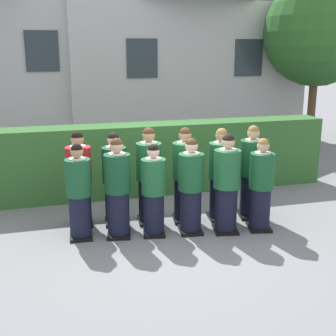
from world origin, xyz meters
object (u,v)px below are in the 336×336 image
(student_front_row_2, at_px, (154,192))
(student_rear_row_3, at_px, (185,177))
(student_front_row_3, at_px, (191,188))
(student_front_row_0, at_px, (79,194))
(student_rear_row_4, at_px, (220,176))
(student_rear_row_5, at_px, (251,174))
(student_front_row_4, at_px, (227,186))
(student_in_red_blazer, at_px, (79,181))
(student_rear_row_1, at_px, (115,181))
(student_front_row_5, at_px, (261,187))
(student_front_row_1, at_px, (118,190))
(student_rear_row_2, at_px, (149,178))

(student_front_row_2, relative_size, student_rear_row_3, 0.90)
(student_front_row_3, bearing_deg, student_front_row_0, 171.94)
(student_front_row_0, xyz_separation_m, student_rear_row_4, (2.49, 0.19, 0.05))
(student_front_row_2, xyz_separation_m, student_rear_row_5, (1.89, 0.33, 0.08))
(student_front_row_4, bearing_deg, student_front_row_3, 168.00)
(student_front_row_0, distance_m, student_front_row_3, 1.81)
(student_in_red_blazer, xyz_separation_m, student_rear_row_5, (3.01, -0.42, 0.02))
(student_in_red_blazer, height_order, student_rear_row_5, student_rear_row_5)
(student_front_row_2, xyz_separation_m, student_front_row_4, (1.19, -0.19, 0.07))
(student_front_row_2, xyz_separation_m, student_rear_row_4, (1.31, 0.37, 0.07))
(student_rear_row_3, bearing_deg, student_rear_row_1, 170.74)
(student_front_row_3, relative_size, student_front_row_5, 1.02)
(student_front_row_1, relative_size, student_front_row_4, 0.98)
(student_front_row_5, height_order, student_rear_row_1, student_rear_row_1)
(student_front_row_5, distance_m, student_rear_row_1, 2.49)
(student_front_row_5, bearing_deg, student_rear_row_1, 158.46)
(student_rear_row_4, bearing_deg, student_front_row_1, -171.73)
(student_in_red_blazer, height_order, student_rear_row_1, student_in_red_blazer)
(student_in_red_blazer, bearing_deg, student_front_row_2, -33.67)
(student_front_row_1, distance_m, student_rear_row_4, 1.90)
(student_in_red_blazer, bearing_deg, student_front_row_0, -95.68)
(student_front_row_4, xyz_separation_m, student_rear_row_2, (-1.14, 0.74, 0.02))
(student_rear_row_2, bearing_deg, student_front_row_5, -24.86)
(student_front_row_3, xyz_separation_m, student_front_row_5, (1.17, -0.19, -0.01))
(student_front_row_2, distance_m, student_front_row_5, 1.80)
(student_front_row_0, height_order, student_rear_row_2, student_rear_row_2)
(student_rear_row_4, xyz_separation_m, student_rear_row_5, (0.58, -0.05, 0.01))
(student_in_red_blazer, relative_size, student_rear_row_5, 0.98)
(student_rear_row_2, bearing_deg, student_in_red_blazer, 170.11)
(student_rear_row_2, distance_m, student_rear_row_4, 1.27)
(student_front_row_3, bearing_deg, student_front_row_2, 173.59)
(student_rear_row_4, height_order, student_rear_row_5, student_rear_row_5)
(student_rear_row_5, bearing_deg, student_front_row_0, -177.35)
(student_rear_row_2, xyz_separation_m, student_rear_row_3, (0.62, -0.09, -0.01))
(student_front_row_4, bearing_deg, student_rear_row_2, 147.21)
(student_front_row_0, distance_m, student_front_row_5, 3.00)
(student_front_row_0, xyz_separation_m, student_front_row_2, (1.18, -0.18, -0.02))
(student_front_row_3, height_order, student_rear_row_4, student_rear_row_4)
(student_in_red_blazer, bearing_deg, student_front_row_1, -49.51)
(student_in_red_blazer, distance_m, student_rear_row_2, 1.19)
(student_front_row_5, distance_m, student_in_red_blazer, 3.08)
(student_rear_row_2, distance_m, student_rear_row_3, 0.63)
(student_front_row_5, height_order, student_rear_row_2, student_rear_row_2)
(student_front_row_3, bearing_deg, student_rear_row_5, 17.24)
(student_rear_row_1, bearing_deg, student_front_row_3, -32.30)
(student_front_row_3, height_order, student_rear_row_5, student_rear_row_5)
(student_in_red_blazer, height_order, student_rear_row_4, student_rear_row_4)
(student_front_row_2, bearing_deg, student_rear_row_4, 15.87)
(student_front_row_3, relative_size, student_front_row_4, 0.96)
(student_front_row_0, height_order, student_rear_row_3, student_rear_row_3)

